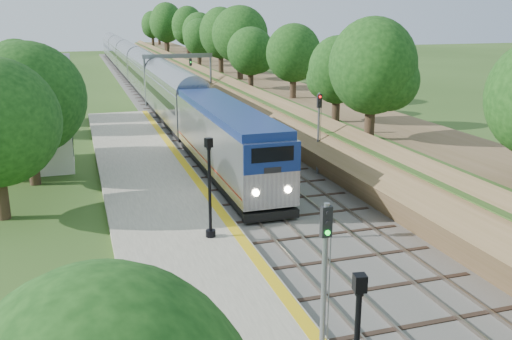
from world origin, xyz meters
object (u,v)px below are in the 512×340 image
object	(u,v)px
signal_gantry	(178,66)
signal_platform	(324,270)
station_building	(11,113)
lamppost_far	(210,194)
train	(138,70)
signal_farside	(319,125)

from	to	relation	value
signal_gantry	signal_platform	distance (m)	54.90
station_building	lamppost_far	world-z (taller)	station_building
signal_gantry	train	size ratio (longest dim) A/B	0.07
station_building	signal_gantry	bearing A→B (deg)	56.62
train	signal_farside	bearing A→B (deg)	-83.55
lamppost_far	signal_platform	xyz separation A→B (m)	(0.81, -11.56, 1.12)
lamppost_far	signal_farside	size ratio (longest dim) A/B	0.88
lamppost_far	signal_gantry	bearing A→B (deg)	81.83
signal_gantry	lamppost_far	world-z (taller)	signal_gantry
station_building	train	size ratio (longest dim) A/B	0.07
station_building	train	xyz separation A→B (m)	(14.00, 46.41, -1.69)
lamppost_far	station_building	bearing A→B (deg)	119.65
signal_farside	signal_platform	bearing A→B (deg)	-113.26
train	signal_farside	world-z (taller)	signal_farside
train	lamppost_far	size ratio (longest dim) A/B	25.77
station_building	train	bearing A→B (deg)	73.22
signal_gantry	station_building	bearing A→B (deg)	-123.38
train	signal_platform	distance (m)	76.12
train	signal_farside	xyz separation A→B (m)	(6.20, -54.87, 1.20)
station_building	signal_farside	bearing A→B (deg)	-22.73
signal_gantry	lamppost_far	size ratio (longest dim) A/B	1.69
signal_platform	station_building	bearing A→B (deg)	110.53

